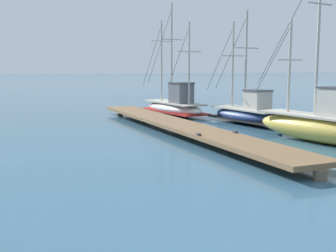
% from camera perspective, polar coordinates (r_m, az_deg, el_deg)
% --- Properties ---
extents(floating_dock, '(2.65, 18.70, 0.53)m').
position_cam_1_polar(floating_dock, '(19.69, 1.30, 0.18)').
color(floating_dock, brown).
rests_on(floating_dock, ground).
extents(fishing_boat_0, '(2.74, 7.04, 7.44)m').
position_cam_1_polar(fishing_boat_0, '(18.07, 19.95, 0.20)').
color(fishing_boat_0, gold).
rests_on(fishing_boat_0, ground).
extents(fishing_boat_1, '(2.58, 6.38, 5.95)m').
position_cam_1_polar(fishing_boat_1, '(23.18, 10.69, 1.71)').
color(fishing_boat_1, navy).
rests_on(fishing_boat_1, ground).
extents(fishing_boat_3, '(2.74, 7.31, 6.93)m').
position_cam_1_polar(fishing_boat_3, '(26.99, 0.93, 2.82)').
color(fishing_boat_3, silver).
rests_on(fishing_boat_3, ground).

